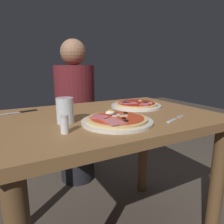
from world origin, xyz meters
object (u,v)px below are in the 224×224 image
pizza_foreground (117,120)px  salt_shaker (65,124)px  water_glass_near (65,112)px  fork (175,119)px  pizza_across_left (136,105)px  knife (21,112)px  dining_table (109,140)px  diner_person (76,117)px

pizza_foreground → salt_shaker: size_ratio=4.47×
water_glass_near → fork: (0.44, -0.18, -0.04)m
pizza_across_left → knife: size_ratio=1.49×
fork → knife: 0.76m
knife → pizza_foreground: bearing=-50.1°
pizza_across_left → water_glass_near: bearing=-162.7°
pizza_across_left → water_glass_near: size_ratio=2.73×
dining_table → pizza_across_left: 0.29m
dining_table → pizza_foreground: (-0.04, -0.15, 0.15)m
fork → salt_shaker: (-0.48, 0.05, 0.03)m
dining_table → fork: size_ratio=6.77×
dining_table → diner_person: (0.07, 0.73, -0.04)m
pizza_foreground → pizza_across_left: size_ratio=1.03×
water_glass_near → salt_shaker: water_glass_near is taller
pizza_across_left → salt_shaker: salt_shaker is taller
pizza_foreground → dining_table: bearing=74.1°
fork → salt_shaker: salt_shaker is taller
pizza_foreground → diner_person: (0.11, 0.88, -0.19)m
dining_table → fork: (0.21, -0.23, 0.14)m
water_glass_near → diner_person: size_ratio=0.09×
dining_table → knife: (-0.38, 0.25, 0.14)m
dining_table → salt_shaker: size_ratio=15.35×
pizza_across_left → water_glass_near: (-0.46, -0.14, 0.03)m
salt_shaker → diner_person: size_ratio=0.06×
pizza_across_left → diner_person: (-0.16, 0.63, -0.19)m
dining_table → salt_shaker: 0.37m
dining_table → pizza_across_left: bearing=22.7°
dining_table → pizza_foreground: pizza_foreground is taller
dining_table → diner_person: 0.73m
knife → salt_shaker: size_ratio=2.90×
pizza_across_left → water_glass_near: water_glass_near is taller
pizza_foreground → pizza_across_left: (0.27, 0.25, -0.00)m
salt_shaker → diner_person: 1.00m
fork → water_glass_near: bearing=157.1°
dining_table → diner_person: diner_person is taller
knife → pizza_across_left: bearing=-14.1°
pizza_foreground → diner_person: size_ratio=0.25×
diner_person → dining_table: bearing=84.9°
knife → diner_person: size_ratio=0.16×
water_glass_near → knife: 0.34m
water_glass_near → diner_person: 0.86m
dining_table → pizza_across_left: size_ratio=3.54×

